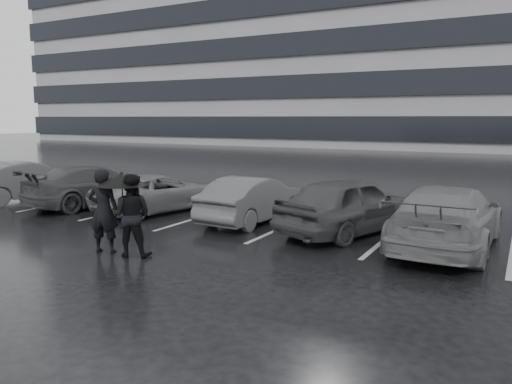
{
  "coord_description": "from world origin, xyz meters",
  "views": [
    {
      "loc": [
        6.36,
        -9.99,
        2.97
      ],
      "look_at": [
        0.34,
        1.0,
        1.1
      ],
      "focal_mm": 35.0,
      "sensor_mm": 36.0,
      "label": 1
    }
  ],
  "objects": [
    {
      "name": "umbrella",
      "position": [
        -1.3,
        -2.02,
        1.66
      ],
      "size": [
        1.07,
        1.07,
        1.82
      ],
      "color": "black",
      "rests_on": "ground"
    },
    {
      "name": "car_west_c",
      "position": [
        -6.51,
        2.08,
        0.69
      ],
      "size": [
        2.85,
        5.02,
        1.37
      ],
      "primitive_type": "imported",
      "rotation": [
        0.0,
        0.0,
        2.93
      ],
      "color": "black",
      "rests_on": "ground"
    },
    {
      "name": "office_building",
      "position": [
        -22.0,
        48.0,
        14.34
      ],
      "size": [
        61.0,
        26.0,
        29.0
      ],
      "color": "gray",
      "rests_on": "ground"
    },
    {
      "name": "car_east",
      "position": [
        4.83,
        1.88,
        0.73
      ],
      "size": [
        2.15,
        5.07,
        1.46
      ],
      "primitive_type": "imported",
      "rotation": [
        0.0,
        0.0,
        3.12
      ],
      "color": "#49494B",
      "rests_on": "ground"
    },
    {
      "name": "car_west_d",
      "position": [
        -9.42,
        1.73,
        0.71
      ],
      "size": [
        2.36,
        4.55,
        1.43
      ],
      "primitive_type": "imported",
      "rotation": [
        0.0,
        0.0,
        2.94
      ],
      "color": "#2F2F31",
      "rests_on": "ground"
    },
    {
      "name": "ground",
      "position": [
        0.0,
        0.0,
        0.0
      ],
      "size": [
        160.0,
        160.0,
        0.0
      ],
      "primitive_type": "plane",
      "color": "black",
      "rests_on": "ground"
    },
    {
      "name": "pedestrian_right",
      "position": [
        -1.04,
        -2.06,
        0.9
      ],
      "size": [
        1.06,
        0.95,
        1.79
      ],
      "primitive_type": "imported",
      "rotation": [
        0.0,
        0.0,
        3.51
      ],
      "color": "black",
      "rests_on": "ground"
    },
    {
      "name": "car_main",
      "position": [
        2.4,
        2.25,
        0.75
      ],
      "size": [
        3.1,
        4.73,
        1.5
      ],
      "primitive_type": "imported",
      "rotation": [
        0.0,
        0.0,
        2.81
      ],
      "color": "black",
      "rests_on": "ground"
    },
    {
      "name": "stall_stripes",
      "position": [
        -0.8,
        2.5,
        0.0
      ],
      "size": [
        19.72,
        5.0,
        0.0
      ],
      "color": "#AAAAAD",
      "rests_on": "ground"
    },
    {
      "name": "car_west_b",
      "position": [
        -3.94,
        2.32,
        0.6
      ],
      "size": [
        2.84,
        4.61,
        1.19
      ],
      "primitive_type": "imported",
      "rotation": [
        0.0,
        0.0,
        2.93
      ],
      "color": "#49494B",
      "rests_on": "ground"
    },
    {
      "name": "pedestrian_left",
      "position": [
        -1.76,
        -2.14,
        0.95
      ],
      "size": [
        0.8,
        0.66,
        1.89
      ],
      "primitive_type": "imported",
      "rotation": [
        0.0,
        0.0,
        3.49
      ],
      "color": "black",
      "rests_on": "ground"
    },
    {
      "name": "car_west_a",
      "position": [
        -0.49,
        2.35,
        0.66
      ],
      "size": [
        1.58,
        4.04,
        1.31
      ],
      "primitive_type": "imported",
      "rotation": [
        0.0,
        0.0,
        3.09
      ],
      "color": "#2F2F31",
      "rests_on": "ground"
    }
  ]
}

